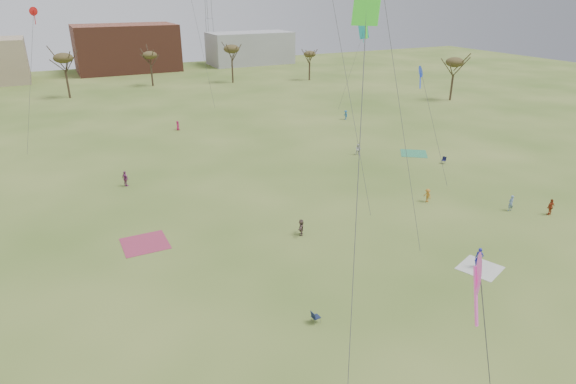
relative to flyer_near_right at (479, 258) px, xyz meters
name	(u,v)px	position (x,y,z in m)	size (l,w,h in m)	color
ground	(373,339)	(-12.39, -3.25, -0.85)	(260.00, 260.00, 0.00)	#3A5A1C
flyer_near_right	(479,258)	(0.00, 0.00, 0.00)	(0.62, 0.41, 1.70)	#202296
spectator_fore_a	(551,207)	(13.77, 4.05, -0.03)	(0.96, 0.40, 1.64)	#9E391B
spectator_fore_c	(301,227)	(-9.93, 11.08, -0.09)	(1.41, 0.45, 1.52)	brown
flyer_mid_b	(427,195)	(5.15, 11.76, -0.13)	(0.93, 0.54, 1.45)	#AE6F20
flyer_mid_c	(511,203)	(11.08, 6.43, -0.03)	(0.60, 0.39, 1.64)	#627DA4
spectator_mid_d	(125,179)	(-22.04, 30.08, 0.04)	(1.04, 0.43, 1.77)	#8B3A74
spectator_mid_e	(358,149)	(7.51, 27.89, -0.10)	(0.73, 0.57, 1.50)	silver
flyer_far_b	(178,126)	(-10.87, 50.71, -0.12)	(0.72, 0.47, 1.47)	#9E1B49
flyer_far_c	(346,115)	(16.35, 44.78, -0.06)	(1.02, 0.58, 1.57)	#1F5D90
blanket_cream	(480,268)	(0.11, -0.15, -0.85)	(2.90, 2.90, 0.03)	silver
blanket_plum	(145,244)	(-22.80, 15.65, -0.85)	(3.77, 3.77, 0.03)	#9B2F4D
blanket_olive	(414,154)	(14.52, 24.98, -0.85)	(3.40, 3.40, 0.03)	#318759
camp_chair_center	(316,319)	(-14.81, -0.23, -0.59)	(0.59, 0.55, 0.87)	#151E3B
camp_chair_right	(444,162)	(15.21, 20.13, -0.59)	(0.72, 0.70, 0.87)	black
kites_aloft	(262,8)	(-6.84, 26.01, 17.69)	(67.52, 72.94, 23.74)	blue
tree_line	(119,65)	(-15.24, 75.88, 6.24)	(117.44, 49.32, 8.91)	#3A2B1E
building_brick	(126,48)	(-7.39, 116.75, 5.15)	(26.00, 16.00, 12.00)	brown
building_grey	(250,48)	(27.61, 114.75, 3.65)	(24.00, 12.00, 9.00)	gray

